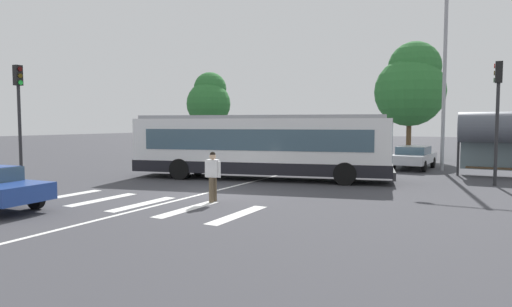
# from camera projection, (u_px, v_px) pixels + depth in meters

# --- Properties ---
(ground_plane) EXTENTS (160.00, 160.00, 0.00)m
(ground_plane) POSITION_uv_depth(u_px,v_px,m) (213.00, 194.00, 16.62)
(ground_plane) COLOR #3D3D42
(city_transit_bus) EXTENTS (12.57, 5.31, 3.06)m
(city_transit_bus) POSITION_uv_depth(u_px,v_px,m) (260.00, 146.00, 21.04)
(city_transit_bus) COLOR black
(city_transit_bus) RESTS_ON ground_plane
(pedestrian_crossing_street) EXTENTS (0.57, 0.42, 1.72)m
(pedestrian_crossing_street) POSITION_uv_depth(u_px,v_px,m) (213.00, 174.00, 14.93)
(pedestrian_crossing_street) COLOR brown
(pedestrian_crossing_street) RESTS_ON ground_plane
(parked_car_black) EXTENTS (2.00, 4.56, 1.35)m
(parked_car_black) POSITION_uv_depth(u_px,v_px,m) (252.00, 151.00, 30.81)
(parked_car_black) COLOR black
(parked_car_black) RESTS_ON ground_plane
(parked_car_teal) EXTENTS (1.96, 4.54, 1.35)m
(parked_car_teal) POSITION_uv_depth(u_px,v_px,m) (286.00, 152.00, 29.58)
(parked_car_teal) COLOR black
(parked_car_teal) RESTS_ON ground_plane
(parked_car_charcoal) EXTENTS (2.28, 4.66, 1.35)m
(parked_car_charcoal) POSITION_uv_depth(u_px,v_px,m) (326.00, 153.00, 28.63)
(parked_car_charcoal) COLOR black
(parked_car_charcoal) RESTS_ON ground_plane
(parked_car_white) EXTENTS (2.00, 4.57, 1.35)m
(parked_car_white) POSITION_uv_depth(u_px,v_px,m) (366.00, 154.00, 27.18)
(parked_car_white) COLOR black
(parked_car_white) RESTS_ON ground_plane
(parked_car_silver) EXTENTS (2.11, 4.61, 1.35)m
(parked_car_silver) POSITION_uv_depth(u_px,v_px,m) (414.00, 156.00, 25.66)
(parked_car_silver) COLOR black
(parked_car_silver) RESTS_ON ground_plane
(traffic_light_near_corner) EXTENTS (0.33, 0.32, 5.27)m
(traffic_light_near_corner) POSITION_uv_depth(u_px,v_px,m) (19.00, 105.00, 19.65)
(traffic_light_near_corner) COLOR #28282B
(traffic_light_near_corner) RESTS_ON ground_plane
(traffic_light_far_corner) EXTENTS (0.33, 0.32, 5.29)m
(traffic_light_far_corner) POSITION_uv_depth(u_px,v_px,m) (498.00, 104.00, 18.65)
(traffic_light_far_corner) COLOR #28282B
(traffic_light_far_corner) RESTS_ON ground_plane
(bus_stop_shelter) EXTENTS (3.73, 1.54, 3.25)m
(bus_stop_shelter) POSITION_uv_depth(u_px,v_px,m) (499.00, 129.00, 21.60)
(bus_stop_shelter) COLOR #28282B
(bus_stop_shelter) RESTS_ON ground_plane
(twin_arm_street_lamp) EXTENTS (4.37, 0.32, 10.25)m
(twin_arm_street_lamp) POSITION_uv_depth(u_px,v_px,m) (445.00, 60.00, 24.37)
(twin_arm_street_lamp) COLOR #939399
(twin_arm_street_lamp) RESTS_ON ground_plane
(background_tree_left) EXTENTS (3.44, 3.44, 6.70)m
(background_tree_left) POSITION_uv_depth(u_px,v_px,m) (209.00, 100.00, 34.42)
(background_tree_left) COLOR brown
(background_tree_left) RESTS_ON ground_plane
(background_tree_right) EXTENTS (5.11, 5.11, 8.73)m
(background_tree_right) POSITION_uv_depth(u_px,v_px,m) (411.00, 85.00, 32.51)
(background_tree_right) COLOR brown
(background_tree_right) RESTS_ON ground_plane
(crosswalk_painted_stripes) EXTENTS (7.80, 2.96, 0.01)m
(crosswalk_painted_stripes) POSITION_uv_depth(u_px,v_px,m) (142.00, 204.00, 14.57)
(crosswalk_painted_stripes) COLOR silver
(crosswalk_painted_stripes) RESTS_ON ground_plane
(lane_center_line) EXTENTS (0.16, 24.00, 0.01)m
(lane_center_line) POSITION_uv_depth(u_px,v_px,m) (232.00, 187.00, 18.55)
(lane_center_line) COLOR silver
(lane_center_line) RESTS_ON ground_plane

